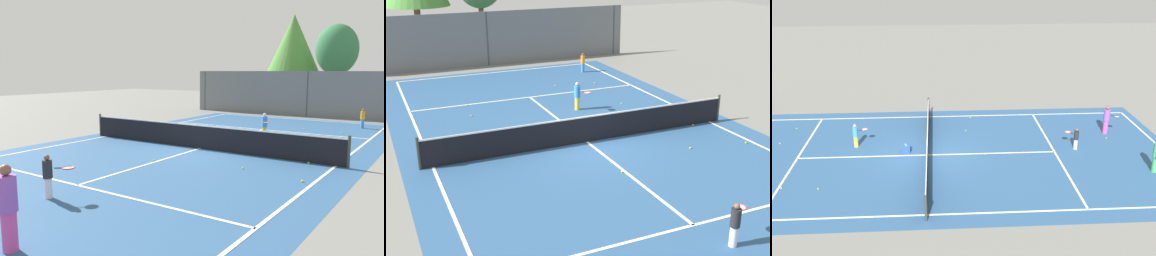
# 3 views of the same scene
# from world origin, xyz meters

# --- Properties ---
(ground_plane) EXTENTS (80.00, 80.00, 0.00)m
(ground_plane) POSITION_xyz_m (0.00, 0.00, 0.00)
(ground_plane) COLOR slate
(court_surface) EXTENTS (13.00, 25.00, 0.01)m
(court_surface) POSITION_xyz_m (0.00, 0.00, 0.00)
(court_surface) COLOR #2D5684
(court_surface) RESTS_ON ground_plane
(tennis_net) EXTENTS (11.90, 0.10, 1.10)m
(tennis_net) POSITION_xyz_m (0.00, 0.00, 0.51)
(tennis_net) COLOR #333833
(tennis_net) RESTS_ON ground_plane
(player_0) EXTENTS (0.63, 0.82, 1.24)m
(player_0) POSITION_xyz_m (1.28, 3.69, 0.65)
(player_0) COLOR yellow
(player_0) RESTS_ON ground_plane
(player_1) EXTENTS (0.79, 0.83, 1.61)m
(player_1) POSITION_xyz_m (2.26, -9.81, 0.83)
(player_1) COLOR #D14799
(player_1) RESTS_ON ground_plane
(player_4) EXTENTS (0.76, 0.68, 1.13)m
(player_4) POSITION_xyz_m (0.31, -7.52, 0.59)
(player_4) COLOR silver
(player_4) RESTS_ON ground_plane
(ball_crate) EXTENTS (0.39, 0.37, 0.43)m
(ball_crate) POSITION_xyz_m (0.44, 1.08, 0.18)
(ball_crate) COLOR blue
(ball_crate) RESTS_ON ground_plane
(tennis_ball_0) EXTENTS (0.07, 0.07, 0.07)m
(tennis_ball_0) POSITION_xyz_m (5.18, -2.51, 0.03)
(tennis_ball_0) COLOR #CCE533
(tennis_ball_0) RESTS_ON ground_plane
(tennis_ball_1) EXTENTS (0.07, 0.07, 0.07)m
(tennis_ball_1) POSITION_xyz_m (4.61, -0.12, 0.03)
(tennis_ball_1) COLOR #CCE533
(tennis_ball_1) RESTS_ON ground_plane
(tennis_ball_2) EXTENTS (0.07, 0.07, 0.07)m
(tennis_ball_2) POSITION_xyz_m (3.44, 3.64, 0.03)
(tennis_ball_2) COLOR #CCE533
(tennis_ball_2) RESTS_ON ground_plane
(tennis_ball_3) EXTENTS (0.07, 0.07, 0.07)m
(tennis_ball_3) POSITION_xyz_m (1.51, -9.62, 0.03)
(tennis_ball_3) COLOR #CCE533
(tennis_ball_3) RESTS_ON ground_plane
(tennis_ball_4) EXTENTS (0.07, 0.07, 0.07)m
(tennis_ball_4) POSITION_xyz_m (3.05, -2.09, 0.03)
(tennis_ball_4) COLOR #CCE533
(tennis_ball_4) RESTS_ON ground_plane
(tennis_ball_5) EXTENTS (0.07, 0.07, 0.07)m
(tennis_ball_5) POSITION_xyz_m (-3.02, 6.26, 0.03)
(tennis_ball_5) COLOR #CCE533
(tennis_ball_5) RESTS_ON ground_plane
(tennis_ball_6) EXTENTS (0.07, 0.07, 0.07)m
(tennis_ball_6) POSITION_xyz_m (-3.19, 4.66, 0.03)
(tennis_ball_6) COLOR #CCE533
(tennis_ball_6) RESTS_ON ground_plane
(tennis_ball_7) EXTENTS (0.07, 0.07, 0.07)m
(tennis_ball_7) POSITION_xyz_m (-0.12, -2.86, 0.03)
(tennis_ball_7) COLOR #CCE533
(tennis_ball_7) RESTS_ON ground_plane
(tennis_ball_8) EXTENTS (0.07, 0.07, 0.07)m
(tennis_ball_8) POSITION_xyz_m (1.86, 7.79, 0.03)
(tennis_ball_8) COLOR #CCE533
(tennis_ball_8) RESTS_ON ground_plane
(tennis_ball_9) EXTENTS (0.07, 0.07, 0.07)m
(tennis_ball_9) POSITION_xyz_m (3.97, 7.48, 0.03)
(tennis_ball_9) COLOR #CCE533
(tennis_ball_9) RESTS_ON ground_plane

